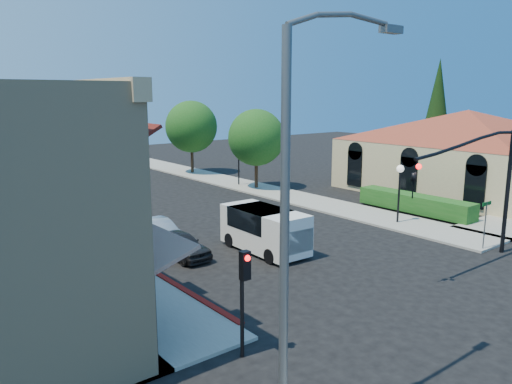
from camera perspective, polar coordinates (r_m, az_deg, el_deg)
ground at (r=20.22m, az=20.08°, el=-11.91°), size 120.00×120.00×0.00m
sidewalk_left at (r=37.94m, az=-26.35°, el=-1.57°), size 3.50×50.00×0.12m
sidewalk_right at (r=44.77m, az=-4.00°, el=1.38°), size 3.50×50.00×0.12m
curb_red_strip at (r=21.18m, az=-9.91°, el=-10.29°), size 0.25×10.00×0.06m
mission_building at (r=43.68m, az=22.84°, el=5.17°), size 30.12×30.12×6.40m
hedge at (r=34.26m, az=17.63°, el=-2.30°), size 1.40×8.00×1.10m
conifer_far at (r=51.98m, az=20.00°, el=9.10°), size 3.20×3.20×11.00m
street_tree_a at (r=40.27m, az=0.03°, el=6.24°), size 4.56×4.56×6.48m
street_tree_b at (r=48.45m, az=-7.40°, el=7.41°), size 4.94×4.94×7.02m
signal_mast_arm at (r=24.82m, az=24.92°, el=1.79°), size 8.01×0.39×6.00m
secondary_signal at (r=14.58m, az=-1.40°, el=-10.48°), size 0.28×0.42×3.32m
cobra_streetlight at (r=10.49m, az=4.74°, el=-2.30°), size 3.60×0.25×9.31m
street_name_sign at (r=27.02m, az=24.76°, el=-2.67°), size 0.80×0.06×2.50m
lamppost_left_near at (r=19.66m, az=-14.27°, el=-3.78°), size 0.44×0.44×3.57m
lamppost_left_far at (r=32.72m, az=-24.45°, el=1.48°), size 0.44×0.44×3.57m
lamppost_right_near at (r=30.58m, az=16.11°, el=1.44°), size 0.44×0.44×3.57m
lamppost_right_far at (r=41.82m, az=-2.00°, el=4.41°), size 0.44×0.44×3.57m
white_van at (r=24.55m, az=1.05°, el=-4.07°), size 2.21×4.84×2.12m
parked_car_a at (r=24.14m, az=-8.62°, el=-5.96°), size 1.70×3.76×1.25m
parked_car_b at (r=26.09m, az=-11.22°, el=-4.61°), size 1.64×4.20×1.36m
parked_car_c at (r=36.94m, az=-19.78°, el=-0.55°), size 1.85×4.10×1.17m
parked_car_d at (r=41.40m, az=-22.67°, el=0.47°), size 2.35×4.45×1.19m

